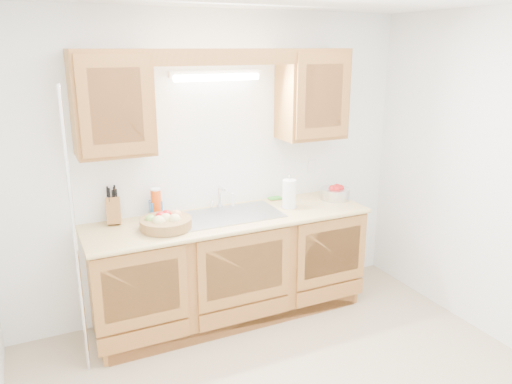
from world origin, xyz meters
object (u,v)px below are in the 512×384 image
paper_towel (289,194)px  apple_bowl (335,193)px  knife_block (114,210)px  fruit_basket (166,222)px

paper_towel → apple_bowl: paper_towel is taller
knife_block → paper_towel: (1.41, -0.24, 0.01)m
apple_bowl → fruit_basket: bearing=-176.8°
knife_block → paper_towel: same height
paper_towel → apple_bowl: (0.49, 0.04, -0.06)m
fruit_basket → apple_bowl: (1.57, 0.09, 0.01)m
fruit_basket → paper_towel: 1.08m
knife_block → paper_towel: 1.43m
fruit_basket → knife_block: size_ratio=1.37×
knife_block → apple_bowl: knife_block is taller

